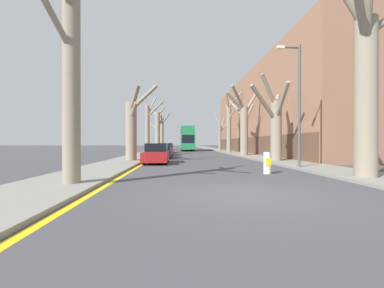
% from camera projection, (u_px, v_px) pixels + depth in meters
% --- Properties ---
extents(ground_plane, '(300.00, 300.00, 0.00)m').
position_uv_depth(ground_plane, '(244.00, 195.00, 7.37)').
color(ground_plane, '#424247').
extents(sidewalk_left, '(3.06, 120.00, 0.12)m').
position_uv_depth(sidewalk_left, '(160.00, 149.00, 56.99)').
color(sidewalk_left, gray).
rests_on(sidewalk_left, ground).
extents(sidewalk_right, '(3.06, 120.00, 0.12)m').
position_uv_depth(sidewalk_right, '(214.00, 149.00, 57.62)').
color(sidewalk_right, gray).
rests_on(sidewalk_right, ground).
extents(building_facade_right, '(10.08, 41.57, 11.21)m').
position_uv_depth(building_facade_right, '(277.00, 115.00, 38.02)').
color(building_facade_right, '#93664C').
rests_on(building_facade_right, ground).
extents(kerb_line_stripe, '(0.24, 120.00, 0.01)m').
position_uv_depth(kerb_line_stripe, '(167.00, 150.00, 57.07)').
color(kerb_line_stripe, yellow).
rests_on(kerb_line_stripe, ground).
extents(street_tree_left_0, '(3.00, 3.78, 9.28)m').
position_uv_depth(street_tree_left_0, '(68.00, 61.00, 8.64)').
color(street_tree_left_0, gray).
rests_on(street_tree_left_0, ground).
extents(street_tree_left_1, '(2.54, 3.07, 6.33)m').
position_uv_depth(street_tree_left_1, '(132.00, 127.00, 20.34)').
color(street_tree_left_1, gray).
rests_on(street_tree_left_1, ground).
extents(street_tree_left_2, '(2.63, 3.52, 7.64)m').
position_uv_depth(street_tree_left_2, '(148.00, 127.00, 31.99)').
color(street_tree_left_2, gray).
rests_on(street_tree_left_2, ground).
extents(street_tree_left_3, '(3.36, 3.48, 8.27)m').
position_uv_depth(street_tree_left_3, '(158.00, 130.00, 44.65)').
color(street_tree_left_3, gray).
rests_on(street_tree_left_3, ground).
extents(street_tree_left_4, '(2.72, 5.83, 8.26)m').
position_uv_depth(street_tree_left_4, '(162.00, 131.00, 56.35)').
color(street_tree_left_4, gray).
rests_on(street_tree_left_4, ground).
extents(street_tree_right_0, '(4.85, 2.74, 8.83)m').
position_uv_depth(street_tree_right_0, '(366.00, 80.00, 10.25)').
color(street_tree_right_0, gray).
rests_on(street_tree_right_0, ground).
extents(street_tree_right_1, '(3.54, 3.98, 6.76)m').
position_uv_depth(street_tree_right_1, '(275.00, 124.00, 20.07)').
color(street_tree_right_1, gray).
rests_on(street_tree_right_1, ground).
extents(street_tree_right_2, '(3.82, 3.90, 7.72)m').
position_uv_depth(street_tree_right_2, '(244.00, 125.00, 29.06)').
color(street_tree_right_2, gray).
rests_on(street_tree_right_2, ground).
extents(street_tree_right_3, '(2.81, 2.50, 9.16)m').
position_uv_depth(street_tree_right_3, '(229.00, 125.00, 38.10)').
color(street_tree_right_3, gray).
rests_on(street_tree_right_3, ground).
extents(street_tree_right_4, '(2.93, 1.88, 7.10)m').
position_uv_depth(street_tree_right_4, '(220.00, 135.00, 47.17)').
color(street_tree_right_4, gray).
rests_on(street_tree_right_4, ground).
extents(double_decker_bus, '(2.44, 10.91, 4.46)m').
position_uv_depth(double_decker_bus, '(187.00, 138.00, 49.31)').
color(double_decker_bus, '#1E7F47').
rests_on(double_decker_bus, ground).
extents(parked_car_0, '(1.73, 4.44, 1.46)m').
position_uv_depth(parked_car_0, '(157.00, 154.00, 18.90)').
color(parked_car_0, maroon).
rests_on(parked_car_0, ground).
extents(parked_car_1, '(1.80, 4.47, 1.29)m').
position_uv_depth(parked_car_1, '(162.00, 152.00, 25.73)').
color(parked_car_1, navy).
rests_on(parked_car_1, ground).
extents(parked_car_2, '(1.88, 4.22, 1.46)m').
position_uv_depth(parked_car_2, '(165.00, 149.00, 31.26)').
color(parked_car_2, maroon).
rests_on(parked_car_2, ground).
extents(parked_car_3, '(1.80, 4.51, 1.40)m').
position_uv_depth(parked_car_3, '(168.00, 148.00, 38.04)').
color(parked_car_3, silver).
rests_on(parked_car_3, ground).
extents(lamp_post, '(1.40, 0.20, 7.12)m').
position_uv_depth(lamp_post, '(297.00, 99.00, 14.73)').
color(lamp_post, '#4C4F54').
rests_on(lamp_post, ground).
extents(traffic_bollard, '(0.36, 0.37, 1.04)m').
position_uv_depth(traffic_bollard, '(267.00, 163.00, 12.40)').
color(traffic_bollard, white).
rests_on(traffic_bollard, ground).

